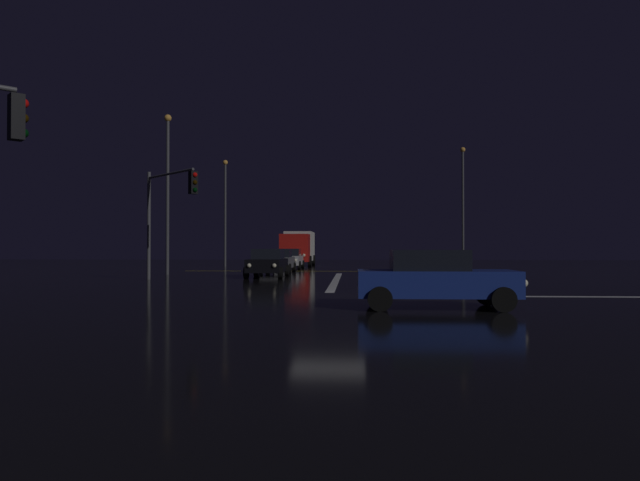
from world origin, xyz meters
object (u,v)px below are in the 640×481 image
Objects in this scene: sedan_black at (268,263)px; streetlamp_right_far at (463,199)px; traffic_signal_nw at (168,202)px; streetlamp_left_far at (225,205)px; box_truck at (298,247)px; sedan_blue_crossing at (435,278)px; sedan_silver at (290,259)px; streetlamp_left_near at (168,183)px; sedan_gray at (278,260)px.

sedan_black is 0.42× the size of streetlamp_right_far.
streetlamp_left_far is (-2.15, 22.65, 1.52)m from traffic_signal_nw.
sedan_black is 0.46× the size of streetlamp_left_far.
sedan_blue_crossing is at bearing -78.95° from box_truck.
streetlamp_left_near is (-6.33, -10.14, 4.76)m from sedan_silver.
sedan_black is 1.00× the size of sedan_gray.
streetlamp_right_far is (14.17, 18.84, 5.07)m from sedan_black.
box_truck is 1.91× the size of sedan_blue_crossing.
sedan_blue_crossing is 0.45× the size of streetlamp_left_near.
sedan_black is at bearing 113.21° from sedan_blue_crossing.
streetlamp_left_far is at bearing 95.43° from traffic_signal_nw.
streetlamp_left_far is at bearing 111.02° from sedan_blue_crossing.
sedan_silver is at bearing -157.80° from streetlamp_right_far.
traffic_signal_nw is 0.54× the size of streetlamp_right_far.
sedan_silver is (0.03, 6.68, 0.00)m from sedan_gray.
sedan_gray is 11.34m from traffic_signal_nw.
streetlamp_left_far is (-6.33, 5.86, 4.59)m from sedan_silver.
sedan_silver is 0.45× the size of streetlamp_left_near.
sedan_blue_crossing is 0.78× the size of traffic_signal_nw.
sedan_blue_crossing is (7.09, -22.28, 0.00)m from sedan_gray.
streetlamp_left_near is at bearing -90.00° from streetlamp_left_far.
sedan_black is 8.57m from streetlamp_left_near.
box_truck is at bearing 90.41° from sedan_black.
sedan_gray is at bearing -90.25° from sedan_silver.
streetlamp_left_near reaches higher than box_truck.
streetlamp_right_far is at bearing 78.14° from sedan_blue_crossing.
sedan_silver is at bearing 90.89° from sedan_black.
box_truck reaches higher than sedan_gray.
streetlamp_right_far is 20.70m from streetlamp_left_far.
sedan_gray is 0.45× the size of streetlamp_left_near.
streetlamp_right_far is (7.31, 34.83, 5.07)m from sedan_blue_crossing.
sedan_gray is at bearing 28.72° from streetlamp_left_near.
streetlamp_right_far reaches higher than streetlamp_left_far.
streetlamp_left_near is (-6.53, 2.84, 4.76)m from sedan_black.
sedan_blue_crossing is at bearing -68.98° from streetlamp_left_far.
sedan_silver is 29.82m from sedan_blue_crossing.
streetlamp_left_far reaches higher than traffic_signal_nw.
sedan_silver is 9.77m from streetlamp_left_far.
streetlamp_right_far reaches higher than sedan_blue_crossing.
box_truck reaches higher than sedan_black.
sedan_gray is 0.52× the size of box_truck.
streetlamp_left_far is at bearing 116.65° from sedan_gray.
streetlamp_left_far is at bearing -171.24° from box_truck.
streetlamp_right_far is (14.37, 5.86, 5.07)m from sedan_silver.
box_truck reaches higher than sedan_silver.
box_truck is at bearing 79.84° from traffic_signal_nw.
sedan_gray is at bearing 67.70° from traffic_signal_nw.
streetlamp_left_near is at bearing 125.40° from sedan_blue_crossing.
box_truck is 0.80× the size of streetlamp_right_far.
sedan_blue_crossing is at bearing -76.31° from sedan_silver.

